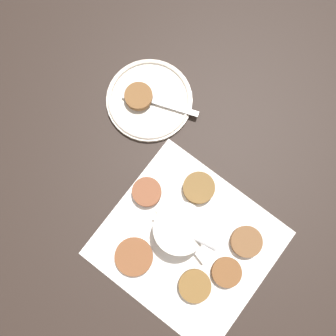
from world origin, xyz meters
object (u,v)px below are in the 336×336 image
serving_plate (149,100)px  fork (152,100)px  sauce_bowl (179,229)px  fritter_on_plate (139,96)px

serving_plate → fork: (-0.01, 0.00, 0.01)m
fork → sauce_bowl: bearing=136.8°
fritter_on_plate → fork: size_ratio=0.36×
sauce_bowl → fritter_on_plate: size_ratio=2.26×
serving_plate → sauce_bowl: bearing=138.0°
serving_plate → fritter_on_plate: fritter_on_plate is taller
fritter_on_plate → sauce_bowl: bearing=142.2°
sauce_bowl → fork: sauce_bowl is taller
fritter_on_plate → serving_plate: bearing=-149.3°
fork → serving_plate: bearing=-0.7°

